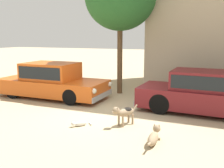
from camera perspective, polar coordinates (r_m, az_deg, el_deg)
ground_plane at (r=8.78m, az=-1.03°, el=-5.96°), size 80.00×80.00×0.00m
parked_sedan_nearest at (r=10.86m, az=-13.31°, el=0.81°), size 4.72×1.82×1.44m
parked_sedan_second at (r=8.94m, az=19.59°, el=-1.72°), size 4.38×1.86×1.40m
stray_dog_spotted at (r=6.26m, az=9.32°, el=-11.60°), size 0.23×1.09×0.37m
stray_dog_tan at (r=7.27m, az=2.70°, el=-6.26°), size 0.54×0.92×0.63m
stray_cat at (r=7.36m, az=-7.26°, el=-8.76°), size 0.49×0.52×0.17m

